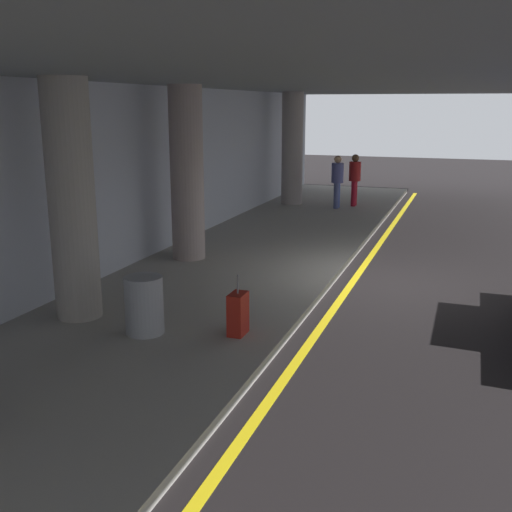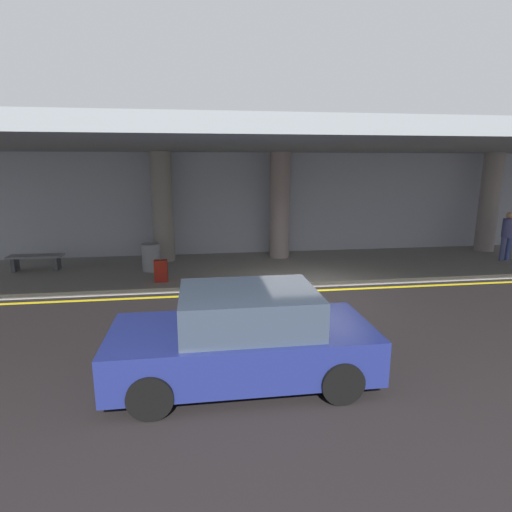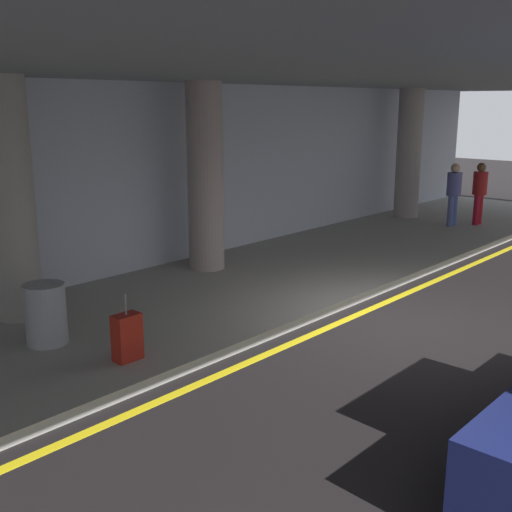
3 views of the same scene
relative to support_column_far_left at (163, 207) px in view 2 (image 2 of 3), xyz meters
name	(u,v)px [view 2 (image 2 of 3)]	position (x,y,z in m)	size (l,w,h in m)	color
ground_plane	(312,299)	(4.00, -4.30, -1.97)	(60.00, 60.00, 0.00)	black
sidewalk	(286,267)	(4.00, -1.20, -1.90)	(26.00, 4.20, 0.15)	gray
lane_stripe_yellow	(305,291)	(4.00, -3.63, -1.97)	(26.00, 0.14, 0.01)	yellow
support_column_far_left	(163,207)	(0.00, 0.00, 0.00)	(0.70, 0.70, 3.65)	gray
support_column_left_mid	(280,206)	(4.00, 0.00, 0.00)	(0.70, 0.70, 3.65)	gray
support_column_center	(489,203)	(12.00, 0.00, 0.00)	(0.70, 0.70, 3.65)	gray
ceiling_overhang	(292,145)	(4.00, -1.70, 1.97)	(28.00, 13.20, 0.30)	gray
terminal_back_wall	(274,205)	(4.00, 1.05, -0.07)	(26.00, 0.30, 3.80)	#AEB3C0
car_navy	(244,338)	(1.82, -8.09, -1.26)	(4.10, 1.92, 1.50)	navy
traveler_with_luggage	(508,233)	(11.58, -1.63, -0.86)	(0.38, 0.38, 1.68)	#4C5588
suitcase_upright_primary	(161,271)	(0.09, -2.65, -1.51)	(0.36, 0.22, 0.90)	maroon
bench_metal	(36,259)	(-3.87, -0.81, -1.47)	(1.60, 0.50, 0.48)	slate
trash_bin_steel	(151,257)	(-0.31, -1.35, -1.40)	(0.56, 0.56, 0.85)	gray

